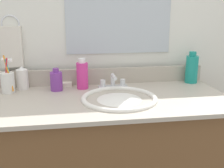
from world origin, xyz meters
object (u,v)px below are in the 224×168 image
Objects in this scene: cup_white_ceramic at (8,82)px; soap_bar at (66,85)px; faucet at (113,83)px; hand_towel at (12,47)px; bottle_lotion_white at (22,79)px; bottle_soap_pink at (82,75)px; bottle_cream_purple at (56,81)px; bottle_mouthwash_teal at (192,69)px.

cup_white_ceramic reaches higher than soap_bar.
hand_towel is at bearing 166.54° from faucet.
bottle_soap_pink is at bearing -7.23° from bottle_lotion_white.
hand_towel reaches higher than bottle_soap_pink.
bottle_lotion_white reaches higher than bottle_cream_purple.
hand_towel reaches higher than bottle_lotion_white.
faucet is (0.53, -0.13, -0.19)m from hand_towel.
cup_white_ceramic is at bearing -95.16° from hand_towel.
faucet is at bearing -7.47° from bottle_lotion_white.
faucet is 1.29× the size of bottle_lotion_white.
bottle_mouthwash_teal is 1.02m from cup_white_ceramic.
hand_towel is 0.58m from faucet.
bottle_lotion_white is (-0.48, 0.06, 0.03)m from faucet.
soap_bar is (0.29, 0.07, -0.05)m from cup_white_ceramic.
faucet is 0.48m from bottle_mouthwash_teal.
faucet is 0.82× the size of cup_white_ceramic.
hand_towel is 1.38× the size of faucet.
faucet is at bearing -7.94° from bottle_soap_pink.
bottle_mouthwash_teal is 0.73m from soap_bar.
hand_towel is 1.77× the size of bottle_lotion_white.
soap_bar is (0.05, 0.07, -0.04)m from bottle_cream_purple.
bottle_mouthwash_teal is at bearing -4.33° from hand_towel.
bottle_mouthwash_teal reaches higher than bottle_cream_purple.
bottle_lotion_white is at bearing 179.31° from bottle_mouthwash_teal.
bottle_cream_purple is 0.24m from cup_white_ceramic.
hand_towel is at bearing 84.84° from cup_white_ceramic.
bottle_soap_pink is 0.64m from bottle_mouthwash_teal.
hand_towel is 1.83× the size of bottle_cream_purple.
bottle_lotion_white is 0.23m from soap_bar.
bottle_cream_purple is (0.18, -0.06, -0.00)m from bottle_lotion_white.
soap_bar is at bearing 52.97° from bottle_cream_purple.
cup_white_ceramic is at bearing 179.61° from faucet.
hand_towel is at bearing 128.67° from bottle_lotion_white.
cup_white_ceramic is at bearing -166.89° from soap_bar.
cup_white_ceramic reaches higher than bottle_mouthwash_teal.
bottle_lotion_white is (0.05, -0.06, -0.16)m from hand_towel.
cup_white_ceramic is (-0.06, -0.06, 0.00)m from bottle_lotion_white.
bottle_mouthwash_teal is at bearing 2.70° from cup_white_ceramic.
soap_bar is (0.28, -0.06, -0.21)m from hand_towel.
cup_white_ceramic is (-0.01, -0.12, -0.16)m from hand_towel.
cup_white_ceramic reaches higher than bottle_soap_pink.
cup_white_ceramic is at bearing -177.30° from bottle_mouthwash_teal.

